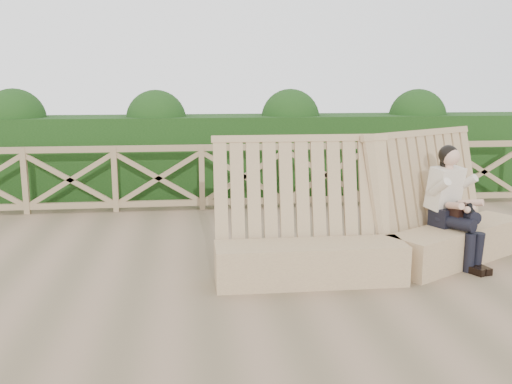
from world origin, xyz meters
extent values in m
plane|color=brown|center=(0.00, 0.00, 0.00)|extent=(60.00, 60.00, 0.00)
cube|color=#957655|center=(0.37, -0.18, 0.22)|extent=(2.06, 0.50, 0.44)
cube|color=#957655|center=(0.37, 0.09, 0.80)|extent=(2.06, 0.45, 1.56)
cube|color=#957655|center=(2.28, 0.34, 0.22)|extent=(2.03, 1.47, 0.44)
cube|color=#957655|center=(2.15, 0.57, 0.80)|extent=(2.00, 1.42, 1.56)
cube|color=black|center=(2.15, 0.38, 0.55)|extent=(0.44, 0.39, 0.22)
cube|color=beige|center=(2.13, 0.42, 0.89)|extent=(0.49, 0.43, 0.53)
sphere|color=tan|center=(2.15, 0.38, 1.28)|extent=(0.28, 0.28, 0.21)
sphere|color=black|center=(2.14, 0.41, 1.30)|extent=(0.31, 0.31, 0.23)
cylinder|color=black|center=(2.16, 0.15, 0.53)|extent=(0.33, 0.48, 0.15)
cylinder|color=black|center=(2.30, 0.23, 0.60)|extent=(0.34, 0.49, 0.17)
cylinder|color=black|center=(2.25, -0.06, 0.22)|extent=(0.16, 0.16, 0.44)
cylinder|color=black|center=(2.36, -0.02, 0.22)|extent=(0.16, 0.16, 0.44)
cube|color=black|center=(2.28, -0.14, 0.04)|extent=(0.18, 0.26, 0.08)
cube|color=black|center=(2.38, -0.11, 0.04)|extent=(0.18, 0.26, 0.08)
cube|color=black|center=(2.25, 0.22, 0.65)|extent=(0.31, 0.26, 0.18)
cube|color=black|center=(2.30, 0.07, 0.71)|extent=(0.10, 0.11, 0.12)
cube|color=#8D7352|center=(0.00, 3.50, 1.05)|extent=(10.10, 0.07, 0.10)
cube|color=#8D7352|center=(0.00, 3.50, 0.12)|extent=(10.10, 0.07, 0.10)
cube|color=black|center=(0.00, 4.70, 0.75)|extent=(12.00, 1.20, 1.50)
camera|label=1|loc=(-0.90, -5.97, 2.18)|focal=40.00mm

